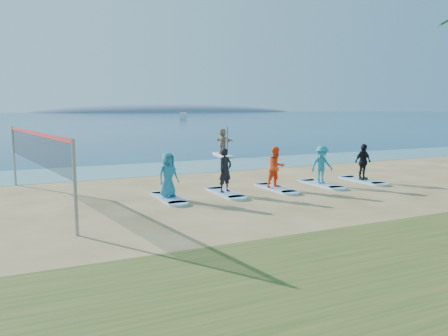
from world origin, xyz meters
name	(u,v)px	position (x,y,z in m)	size (l,w,h in m)	color
ground	(282,206)	(0.00, 0.00, 0.00)	(600.00, 600.00, 0.00)	tan
shallow_water	(179,167)	(0.00, 10.50, 0.01)	(600.00, 600.00, 0.00)	teal
ocean	(43,117)	(0.00, 160.00, 0.01)	(600.00, 600.00, 0.00)	navy
island_ridge	(171,112)	(95.00, 300.00, 0.00)	(220.00, 56.00, 18.00)	slate
volleyball_net	(36,149)	(-7.39, 3.73, 1.90)	(1.56, 8.97, 2.50)	gray
paddleboard	(223,155)	(4.68, 14.77, 0.06)	(0.70, 3.00, 0.12)	silver
paddleboarder	(223,141)	(4.68, 14.77, 1.00)	(1.63, 0.52, 1.75)	tan
boat_offshore_b	(183,119)	(36.11, 110.04, 0.00)	(1.96, 5.89, 1.83)	silver
surfboard_0	(169,198)	(-3.13, 2.59, 0.04)	(0.70, 2.20, 0.09)	#90B9E0
student_0	(168,175)	(-3.13, 2.59, 0.89)	(0.78, 0.51, 1.60)	teal
surfboard_1	(225,193)	(-0.88, 2.59, 0.04)	(0.70, 2.20, 0.09)	#90B9E0
student_1	(225,170)	(-0.88, 2.59, 0.92)	(0.61, 0.40, 1.67)	black
surfboard_2	(276,188)	(1.38, 2.59, 0.04)	(0.70, 2.20, 0.09)	#90B9E0
student_2	(276,167)	(1.38, 2.59, 0.91)	(0.80, 0.62, 1.64)	#FF491A
surfboard_3	(321,184)	(3.63, 2.59, 0.04)	(0.70, 2.20, 0.09)	#90B9E0
student_3	(322,165)	(3.63, 2.59, 0.89)	(1.03, 0.59, 1.60)	teal
surfboard_4	(362,181)	(5.89, 2.59, 0.04)	(0.70, 2.20, 0.09)	#90B9E0
student_4	(363,162)	(5.89, 2.59, 0.89)	(0.93, 0.39, 1.59)	black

